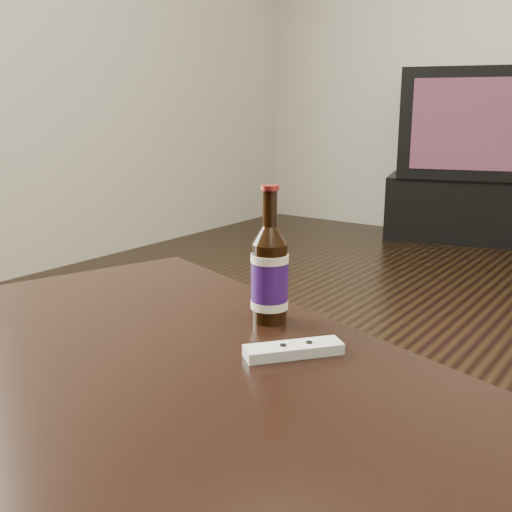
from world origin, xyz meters
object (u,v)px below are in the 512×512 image
Objects in this scene: tv_stand at (469,208)px; tv at (476,123)px; beer_bottle at (270,274)px; remote at (294,350)px; coffee_table at (163,425)px.

tv is (0.00, -0.00, 0.55)m from tv_stand.
tv is 3.24m from beer_bottle.
beer_bottle is at bearing -96.13° from tv.
beer_bottle reaches higher than remote.
beer_bottle reaches higher than coffee_table.
tv is 4.20× the size of beer_bottle.
tv_stand is 3.55m from coffee_table.
coffee_table is at bearing -85.35° from beer_bottle.
tv_stand is 4.23× the size of beer_bottle.
tv_stand is 0.72× the size of coffee_table.
tv is at bearing -90.00° from tv_stand.
tv is 7.00× the size of remote.
coffee_table is at bearing -96.61° from tv.
tv_stand is 0.55m from tv.
remote is (0.12, -0.11, -0.08)m from beer_bottle.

